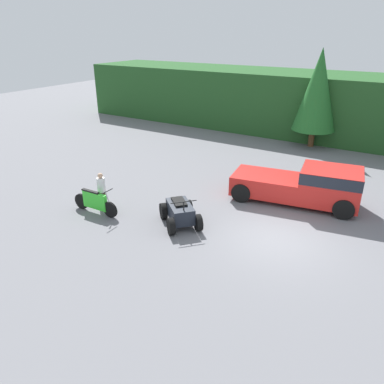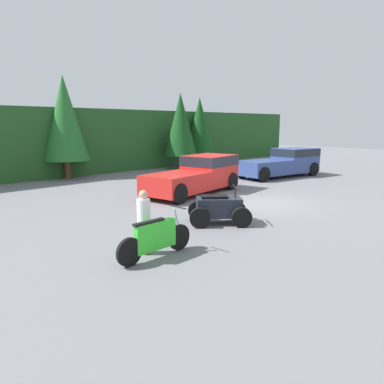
# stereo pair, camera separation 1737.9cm
# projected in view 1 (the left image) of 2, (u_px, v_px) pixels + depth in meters

# --- Properties ---
(ground_plane) EXTENTS (80.00, 80.00, 0.00)m
(ground_plane) POSITION_uv_depth(u_px,v_px,m) (277.00, 239.00, 14.01)
(ground_plane) COLOR slate
(hillside_backdrop) EXTENTS (44.00, 6.00, 4.31)m
(hillside_backdrop) POSITION_uv_depth(u_px,v_px,m) (361.00, 109.00, 25.61)
(hillside_backdrop) COLOR #235123
(hillside_backdrop) RESTS_ON ground_plane
(tree_left) EXTENTS (2.73, 2.73, 6.20)m
(tree_left) POSITION_uv_depth(u_px,v_px,m) (318.00, 90.00, 23.52)
(tree_left) COLOR brown
(tree_left) RESTS_ON ground_plane
(pickup_truck_red) EXTENTS (5.73, 2.87, 1.76)m
(pickup_truck_red) POSITION_uv_depth(u_px,v_px,m) (307.00, 184.00, 16.46)
(pickup_truck_red) COLOR red
(pickup_truck_red) RESTS_ON ground_plane
(dirt_bike) EXTENTS (2.33, 0.60, 1.20)m
(dirt_bike) POSITION_uv_depth(u_px,v_px,m) (95.00, 202.00, 15.78)
(dirt_bike) COLOR black
(dirt_bike) RESTS_ON ground_plane
(quad_atv) EXTENTS (2.38, 2.32, 1.25)m
(quad_atv) POSITION_uv_depth(u_px,v_px,m) (180.00, 213.00, 14.88)
(quad_atv) COLOR black
(quad_atv) RESTS_ON ground_plane
(rider_person) EXTENTS (0.40, 0.40, 1.67)m
(rider_person) POSITION_uv_depth(u_px,v_px,m) (102.00, 190.00, 15.97)
(rider_person) COLOR brown
(rider_person) RESTS_ON ground_plane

